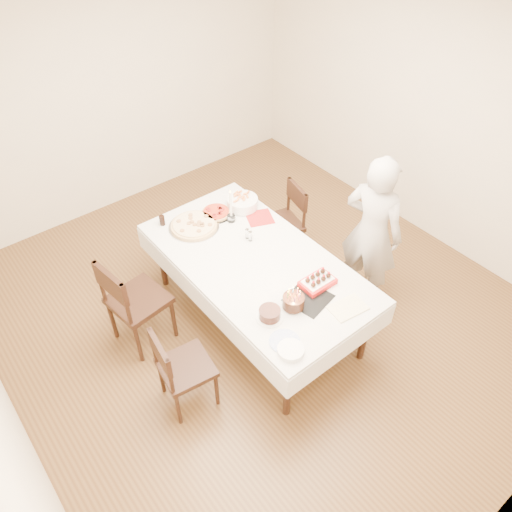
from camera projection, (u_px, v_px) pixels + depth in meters
floor at (260, 310)px, 4.88m from camera, size 5.00×5.00×0.00m
wall_back at (116, 91)px, 5.40m from camera, size 4.50×0.04×2.70m
wall_right at (435, 115)px, 5.00m from camera, size 0.04×5.00×2.70m
ceiling at (262, 18)px, 3.05m from camera, size 5.00×5.00×0.00m
dining_table at (256, 291)px, 4.56m from camera, size 1.81×2.40×0.75m
chair_right_savory at (280, 224)px, 5.17m from camera, size 0.53×0.53×0.86m
chair_left_savory at (139, 300)px, 4.32m from camera, size 0.56×0.56×0.97m
chair_left_dessert at (186, 367)px, 3.89m from camera, size 0.48×0.48×0.84m
person at (372, 232)px, 4.52m from camera, size 0.50×0.65×1.58m
pizza_white at (194, 225)px, 4.62m from camera, size 0.61×0.61×0.04m
pizza_pepperoni at (216, 213)px, 4.76m from camera, size 0.35×0.35×0.04m
red_placemat at (260, 218)px, 4.74m from camera, size 0.31×0.31×0.01m
pasta_bowl at (243, 203)px, 4.83m from camera, size 0.32×0.32×0.10m
taper_candle at (231, 206)px, 4.59m from camera, size 0.10×0.10×0.36m
shaker_pair at (250, 236)px, 4.46m from camera, size 0.09×0.09×0.10m
cola_glass at (162, 220)px, 4.63m from camera, size 0.06×0.06×0.10m
layer_cake at (270, 314)px, 3.80m from camera, size 0.24×0.24×0.09m
cake_board at (308, 298)px, 3.98m from camera, size 0.37×0.37×0.01m
birthday_cake at (294, 299)px, 3.85m from camera, size 0.21×0.21×0.16m
strawberry_box at (318, 282)px, 4.06m from camera, size 0.28×0.19×0.07m
box_lid at (348, 308)px, 3.90m from camera, size 0.31×0.23×0.02m
plate_stack at (291, 350)px, 3.58m from camera, size 0.25×0.25×0.04m
china_plate at (284, 341)px, 3.66m from camera, size 0.26×0.26×0.01m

